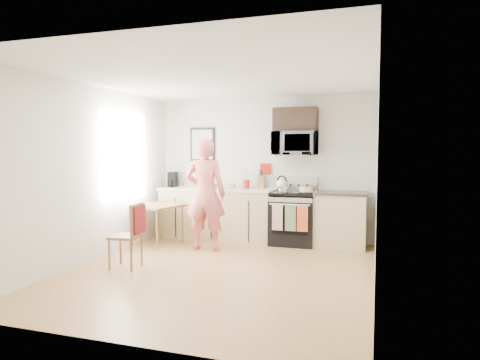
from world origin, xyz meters
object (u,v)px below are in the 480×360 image
(microwave, at_px, (295,143))
(dining_table, at_px, (157,209))
(range, at_px, (293,219))
(person, at_px, (205,194))
(chair, at_px, (134,227))
(cake, at_px, (306,190))

(microwave, distance_m, dining_table, 2.66)
(range, bearing_deg, person, -146.18)
(person, height_order, chair, person)
(range, distance_m, chair, 2.85)
(chair, bearing_deg, range, 44.34)
(person, distance_m, chair, 1.47)
(chair, xyz_separation_m, cake, (2.07, 2.04, 0.38))
(chair, distance_m, cake, 2.92)
(cake, bearing_deg, range, 147.71)
(microwave, bearing_deg, cake, -46.47)
(range, xyz_separation_m, chair, (-1.82, -2.19, 0.15))
(person, distance_m, dining_table, 1.01)
(person, bearing_deg, microwave, -149.45)
(microwave, relative_size, dining_table, 0.94)
(person, bearing_deg, cake, -161.64)
(microwave, height_order, chair, microwave)
(range, xyz_separation_m, person, (-1.29, -0.87, 0.49))
(person, bearing_deg, chair, 62.10)
(range, height_order, dining_table, range)
(dining_table, height_order, cake, cake)
(microwave, bearing_deg, dining_table, -159.27)
(chair, bearing_deg, person, 62.44)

